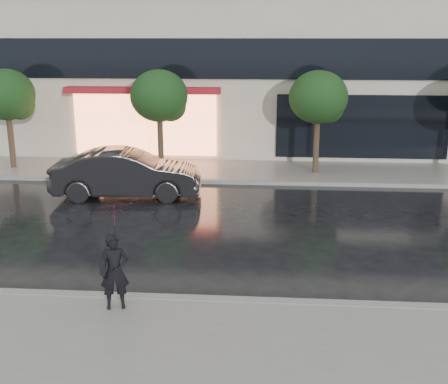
# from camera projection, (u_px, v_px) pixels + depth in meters

# --- Properties ---
(ground) EXTENTS (120.00, 120.00, 0.00)m
(ground) POSITION_uv_depth(u_px,v_px,m) (213.00, 283.00, 12.29)
(ground) COLOR black
(ground) RESTS_ON ground
(sidewalk_near) EXTENTS (60.00, 4.50, 0.12)m
(sidewalk_near) POSITION_uv_depth(u_px,v_px,m) (194.00, 364.00, 9.15)
(sidewalk_near) COLOR slate
(sidewalk_near) RESTS_ON ground
(sidewalk_far) EXTENTS (60.00, 3.50, 0.12)m
(sidewalk_far) POSITION_uv_depth(u_px,v_px,m) (238.00, 171.00, 22.11)
(sidewalk_far) COLOR slate
(sidewalk_far) RESTS_ON ground
(curb_near) EXTENTS (60.00, 0.25, 0.14)m
(curb_near) POSITION_uv_depth(u_px,v_px,m) (209.00, 301.00, 11.31)
(curb_near) COLOR gray
(curb_near) RESTS_ON ground
(curb_far) EXTENTS (60.00, 0.25, 0.14)m
(curb_far) POSITION_uv_depth(u_px,v_px,m) (235.00, 182.00, 20.42)
(curb_far) COLOR gray
(curb_far) RESTS_ON ground
(tree_far_west) EXTENTS (2.20, 2.20, 3.99)m
(tree_far_west) POSITION_uv_depth(u_px,v_px,m) (8.00, 97.00, 21.77)
(tree_far_west) COLOR #33261C
(tree_far_west) RESTS_ON ground
(tree_mid_west) EXTENTS (2.20, 2.20, 3.99)m
(tree_mid_west) POSITION_uv_depth(u_px,v_px,m) (161.00, 98.00, 21.33)
(tree_mid_west) COLOR #33261C
(tree_mid_west) RESTS_ON ground
(tree_mid_east) EXTENTS (2.20, 2.20, 3.99)m
(tree_mid_east) POSITION_uv_depth(u_px,v_px,m) (320.00, 99.00, 20.90)
(tree_mid_east) COLOR #33261C
(tree_mid_east) RESTS_ON ground
(parked_car) EXTENTS (4.98, 2.08, 1.60)m
(parked_car) POSITION_uv_depth(u_px,v_px,m) (127.00, 174.00, 18.58)
(parked_car) COLOR black
(parked_car) RESTS_ON ground
(pedestrian_with_umbrella) EXTENTS (1.00, 1.01, 2.10)m
(pedestrian_with_umbrella) POSITION_uv_depth(u_px,v_px,m) (115.00, 242.00, 10.58)
(pedestrian_with_umbrella) COLOR black
(pedestrian_with_umbrella) RESTS_ON sidewalk_near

